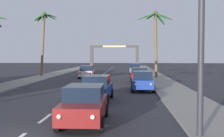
{
  "coord_description": "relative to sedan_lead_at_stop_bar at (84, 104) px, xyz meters",
  "views": [
    {
      "loc": [
        3.93,
        -9.44,
        2.98
      ],
      "look_at": [
        2.96,
        8.0,
        2.2
      ],
      "focal_mm": 44.81,
      "sensor_mm": 36.0,
      "label": 1
    }
  ],
  "objects": [
    {
      "name": "sidewalk_right",
      "position": [
        5.77,
        17.24,
        -0.78
      ],
      "size": [
        3.2,
        110.0,
        0.14
      ],
      "primitive_type": "cube",
      "color": "gray",
      "rests_on": "ground"
    },
    {
      "name": "sedan_third_in_queue",
      "position": [
        -0.15,
        6.29,
        0.0
      ],
      "size": [
        2.08,
        4.5,
        1.68
      ],
      "color": "navy",
      "rests_on": "ground"
    },
    {
      "name": "sedan_parked_far_kerb",
      "position": [
        3.21,
        19.02,
        0.0
      ],
      "size": [
        2.05,
        4.49,
        1.68
      ],
      "color": "red",
      "rests_on": "ground"
    },
    {
      "name": "sedan_parked_nearest_kerb",
      "position": [
        3.2,
        11.96,
        0.0
      ],
      "size": [
        2.04,
        4.49,
        1.68
      ],
      "color": "navy",
      "rests_on": "ground"
    },
    {
      "name": "palm_left_third",
      "position": [
        -10.1,
        27.34,
        5.82
      ],
      "size": [
        3.64,
        3.86,
        9.31
      ],
      "color": "brown",
      "rests_on": "ground"
    },
    {
      "name": "sedan_oncoming_far",
      "position": [
        -3.59,
        25.21,
        0.0
      ],
      "size": [
        2.1,
        4.51,
        1.68
      ],
      "color": "silver",
      "rests_on": "ground"
    },
    {
      "name": "palm_right_third",
      "position": [
        5.6,
        25.03,
        5.35
      ],
      "size": [
        4.75,
        4.39,
        8.92
      ],
      "color": "brown",
      "rests_on": "ground"
    },
    {
      "name": "sedan_parked_mid_kerb",
      "position": [
        3.13,
        35.08,
        0.0
      ],
      "size": [
        1.98,
        4.46,
        1.68
      ],
      "color": "#4C515B",
      "rests_on": "ground"
    },
    {
      "name": "lane_markings",
      "position": [
        -1.63,
        17.85,
        -0.85
      ],
      "size": [
        4.28,
        88.54,
        0.01
      ],
      "color": "silver",
      "rests_on": "ground"
    },
    {
      "name": "sedan_lead_at_stop_bar",
      "position": [
        0.0,
        0.0,
        0.0
      ],
      "size": [
        1.99,
        4.47,
        1.68
      ],
      "color": "maroon",
      "rests_on": "ground"
    },
    {
      "name": "town_gateway_arch",
      "position": [
        -2.03,
        71.36,
        3.21
      ],
      "size": [
        14.63,
        0.9,
        6.22
      ],
      "color": "#423D38",
      "rests_on": "ground"
    },
    {
      "name": "sidewalk_left",
      "position": [
        -9.83,
        17.24,
        -0.78
      ],
      "size": [
        3.2,
        110.0,
        0.14
      ],
      "primitive_type": "cube",
      "color": "gray",
      "rests_on": "ground"
    }
  ]
}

